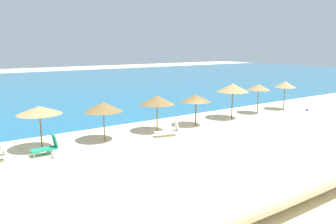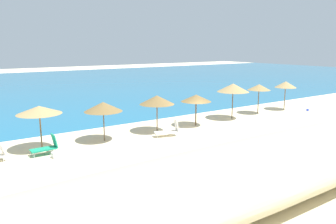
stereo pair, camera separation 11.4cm
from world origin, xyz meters
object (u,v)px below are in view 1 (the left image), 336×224
object	(u,v)px
beach_umbrella_5	(233,88)
beach_ball	(307,110)
beach_umbrella_4	(196,98)
beach_umbrella_7	(285,84)
beach_umbrella_2	(103,107)
lounge_chair_2	(169,130)
cooler_box	(57,155)
lounge_chair_1	(47,147)
beach_umbrella_1	(39,110)
beach_umbrella_6	(259,87)
beach_umbrella_3	(157,100)

from	to	relation	value
beach_umbrella_5	beach_ball	xyz separation A→B (m)	(8.26, -1.74, -2.52)
beach_umbrella_4	beach_umbrella_7	world-z (taller)	beach_umbrella_7
beach_umbrella_2	lounge_chair_2	size ratio (longest dim) A/B	1.47
beach_umbrella_2	cooler_box	distance (m)	4.42
lounge_chair_2	beach_ball	distance (m)	15.85
beach_ball	lounge_chair_1	bearing A→B (deg)	177.70
beach_umbrella_5	beach_umbrella_2	bearing A→B (deg)	-179.65
lounge_chair_2	beach_umbrella_2	bearing A→B (deg)	86.01
beach_umbrella_5	lounge_chair_2	world-z (taller)	beach_umbrella_5
beach_umbrella_2	beach_umbrella_4	world-z (taller)	beach_umbrella_2
beach_umbrella_1	beach_umbrella_2	size ratio (longest dim) A/B	1.04
lounge_chair_2	beach_umbrella_5	bearing A→B (deg)	-62.15
beach_ball	cooler_box	world-z (taller)	cooler_box
beach_umbrella_6	beach_umbrella_1	bearing A→B (deg)	179.91
beach_umbrella_3	beach_ball	xyz separation A→B (m)	(15.85, -1.69, -2.19)
beach_umbrella_6	beach_umbrella_7	world-z (taller)	beach_umbrella_7
beach_umbrella_7	cooler_box	xyz separation A→B (m)	(-22.34, -1.66, -2.29)
beach_umbrella_5	beach_umbrella_7	distance (m)	7.09
beach_umbrella_3	lounge_chair_1	world-z (taller)	beach_umbrella_3
beach_umbrella_7	beach_ball	distance (m)	3.15
cooler_box	beach_umbrella_3	bearing A→B (deg)	11.67
beach_umbrella_3	lounge_chair_2	world-z (taller)	beach_umbrella_3
cooler_box	beach_ball	bearing A→B (deg)	-0.27
beach_umbrella_1	beach_umbrella_5	world-z (taller)	beach_umbrella_5
beach_umbrella_6	lounge_chair_1	bearing A→B (deg)	-176.98
beach_umbrella_5	beach_umbrella_7	bearing A→B (deg)	0.27
beach_umbrella_4	cooler_box	world-z (taller)	beach_umbrella_4
beach_umbrella_6	beach_umbrella_3	bearing A→B (deg)	-178.62
beach_umbrella_6	beach_umbrella_5	bearing A→B (deg)	-176.42
beach_umbrella_6	cooler_box	bearing A→B (deg)	-174.37
beach_umbrella_4	beach_umbrella_6	size ratio (longest dim) A/B	0.91
lounge_chair_2	cooler_box	world-z (taller)	lounge_chair_2
beach_umbrella_2	beach_umbrella_7	world-z (taller)	beach_umbrella_7
beach_umbrella_3	lounge_chair_1	xyz separation A→B (m)	(-7.92, -0.74, -1.86)
beach_ball	beach_umbrella_3	bearing A→B (deg)	173.91
beach_umbrella_2	cooler_box	size ratio (longest dim) A/B	5.88
beach_ball	beach_umbrella_1	bearing A→B (deg)	175.22
beach_umbrella_4	beach_umbrella_6	bearing A→B (deg)	3.30
beach_umbrella_1	beach_umbrella_7	world-z (taller)	beach_umbrella_7
beach_umbrella_5	beach_umbrella_6	xyz separation A→B (m)	(3.52, 0.22, -0.23)
lounge_chair_1	beach_ball	world-z (taller)	lounge_chair_1
lounge_chair_1	beach_umbrella_5	bearing A→B (deg)	-88.73
beach_umbrella_4	lounge_chair_2	distance (m)	4.07
beach_umbrella_1	beach_umbrella_7	size ratio (longest dim) A/B	0.97
beach_umbrella_6	lounge_chair_1	distance (m)	19.16
beach_umbrella_7	lounge_chair_2	bearing A→B (deg)	-173.74
beach_umbrella_5	lounge_chair_2	bearing A→B (deg)	-168.26
beach_umbrella_4	cooler_box	bearing A→B (deg)	-172.77
lounge_chair_1	lounge_chair_2	xyz separation A→B (m)	(7.93, -0.79, -0.02)
beach_umbrella_2	beach_umbrella_5	bearing A→B (deg)	0.35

